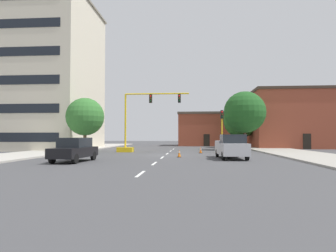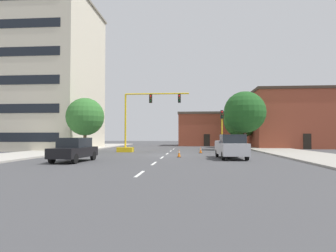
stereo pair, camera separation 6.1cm
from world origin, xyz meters
name	(u,v)px [view 2 (the right image)]	position (x,y,z in m)	size (l,w,h in m)	color
ground_plane	(165,155)	(0.00, 0.00, 0.00)	(160.00, 160.00, 0.00)	#424244
sidewalk_left	(66,150)	(-13.39, 8.00, 0.07)	(6.00, 56.00, 0.14)	#B2ADA3
sidewalk_right	(282,151)	(13.39, 8.00, 0.07)	(6.00, 56.00, 0.14)	#9E998E
lane_stripe_seg_0	(140,174)	(0.00, -14.00, 0.00)	(0.16, 2.40, 0.01)	silver
lane_stripe_seg_1	(154,163)	(0.00, -8.50, 0.00)	(0.16, 2.40, 0.01)	silver
lane_stripe_seg_2	(162,157)	(0.00, -3.00, 0.00)	(0.16, 2.40, 0.01)	silver
lane_stripe_seg_3	(167,154)	(0.00, 2.50, 0.00)	(0.16, 2.40, 0.01)	silver
lane_stripe_seg_4	(171,151)	(0.00, 8.00, 0.00)	(0.16, 2.40, 0.01)	silver
lane_stripe_seg_5	(174,149)	(0.00, 13.50, 0.00)	(0.16, 2.40, 0.01)	silver
building_tall_left	(42,76)	(-18.77, 11.98, 10.43)	(14.59, 14.39, 20.85)	beige
building_brick_center	(206,129)	(5.30, 29.34, 3.15)	(10.52, 9.11, 6.28)	brown
building_row_right	(295,119)	(18.71, 18.91, 4.49)	(13.44, 9.62, 8.96)	brown
traffic_signal_gantry	(134,133)	(-4.09, 5.27, 2.20)	(8.29, 1.20, 6.83)	yellow
traffic_light_pole_right	(222,121)	(6.02, 5.42, 3.53)	(0.32, 0.47, 4.80)	yellow
tree_left_near	(85,117)	(-9.37, 3.75, 4.02)	(4.23, 4.23, 6.15)	brown
tree_right_mid	(245,112)	(9.56, 10.89, 4.99)	(5.48, 5.48, 7.74)	#4C3823
tree_right_far	(241,120)	(10.50, 19.66, 4.38)	(5.58, 5.58, 7.17)	#4C3823
pickup_truck_silver	(231,147)	(5.79, -3.78, 0.97)	(2.21, 5.48, 1.99)	#BCBCC1
sedan_black_near_left	(74,149)	(-5.94, -7.65, 0.89)	(2.16, 4.62, 1.74)	black
traffic_cone_roadside_a	(179,153)	(1.46, -2.55, 0.34)	(0.36, 0.36, 0.69)	black
traffic_cone_roadside_b	(201,150)	(3.53, 3.63, 0.33)	(0.36, 0.36, 0.68)	black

